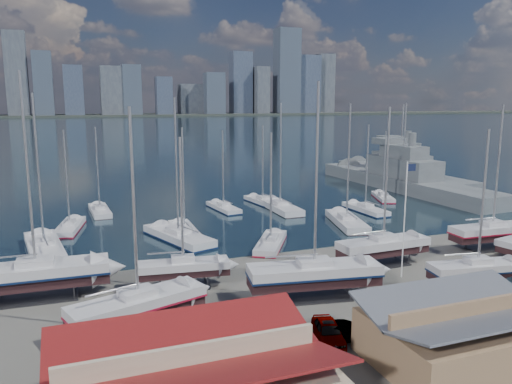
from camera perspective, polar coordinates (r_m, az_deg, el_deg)
name	(u,v)px	position (r m, az deg, el deg)	size (l,w,h in m)	color
ground	(339,280)	(48.83, 9.50, -9.89)	(1400.00, 1400.00, 0.00)	#605E59
water	(105,127)	(350.70, -16.84, 7.09)	(1400.00, 600.00, 0.40)	#1B303F
far_shore	(89,115)	(610.17, -18.55, 8.29)	(1400.00, 80.00, 2.20)	#2D332D
skyline	(80,81)	(603.89, -19.49, 11.83)	(639.14, 43.80, 107.69)	#475166
shed_red	(193,381)	(28.08, -7.22, -20.66)	(14.70, 9.45, 4.51)	#BFB293
shed_grey	(465,330)	(36.17, 22.75, -14.32)	(12.60, 8.40, 4.17)	#8C6B4C
sailboat_cradle_0	(36,274)	(46.92, -23.83, -8.61)	(12.14, 3.74, 19.20)	#2D2D33
sailboat_cradle_1	(138,305)	(38.30, -13.31, -12.46)	(10.56, 5.93, 16.42)	#2D2D33
sailboat_cradle_2	(183,267)	(46.08, -8.32, -8.51)	(8.53, 3.44, 13.72)	#2D2D33
sailboat_cradle_3	(314,274)	(43.57, 6.68, -9.27)	(11.84, 5.03, 18.35)	#2D2D33
sailboat_cradle_4	(383,246)	(53.29, 14.34, -5.99)	(10.07, 3.19, 16.24)	#2D2D33
sailboat_cradle_5	(477,269)	(49.14, 23.98, -8.08)	(9.14, 3.89, 14.44)	#2D2D33
sailboat_cradle_6	(492,231)	(63.35, 25.40, -4.09)	(10.32, 3.43, 16.40)	#2D2D33
sailboat_moored_0	(44,250)	(61.22, -23.02, -6.11)	(5.08, 12.72, 18.49)	black
sailboat_moored_1	(70,228)	(70.36, -20.49, -3.87)	(4.35, 9.55, 13.78)	black
sailboat_moored_2	(100,212)	(79.09, -17.40, -2.16)	(3.01, 9.19, 13.70)	black
sailboat_moored_3	(178,238)	(61.75, -8.85, -5.25)	(7.08, 12.50, 18.03)	black
sailboat_moored_4	(185,232)	(64.60, -8.16, -4.53)	(2.85, 9.49, 14.24)	black
sailboat_moored_5	(223,208)	(78.04, -3.74, -1.88)	(3.49, 8.93, 13.00)	black
sailboat_moored_6	(271,244)	(58.63, 1.69, -5.98)	(7.05, 9.32, 13.92)	black
sailboat_moored_7	(280,208)	(77.86, 2.78, -1.89)	(3.35, 11.51, 17.33)	black
sailboat_moored_8	(263,202)	(82.64, 0.77, -1.17)	(3.78, 9.30, 13.51)	black
sailboat_moored_9	(347,223)	(69.67, 10.31, -3.50)	(5.97, 11.87, 17.26)	black
sailboat_moored_10	(365,210)	(78.51, 12.39, -2.03)	(2.99, 9.47, 14.02)	black
sailboat_moored_11	(383,198)	(89.31, 14.31, -0.63)	(5.13, 8.54, 12.36)	black
naval_ship_east	(402,181)	(100.34, 16.33, 1.24)	(8.67, 46.19, 18.14)	slate
naval_ship_west	(400,172)	(112.17, 16.11, 2.16)	(7.10, 40.49, 17.64)	slate
car_a	(328,331)	(36.84, 8.26, -15.49)	(1.81, 4.51, 1.54)	gray
car_b	(347,332)	(37.21, 10.33, -15.46)	(1.40, 4.01, 1.32)	gray
car_c	(437,309)	(42.47, 20.02, -12.47)	(2.46, 5.33, 1.48)	gray
car_d	(511,284)	(50.53, 27.17, -9.29)	(2.17, 5.33, 1.55)	gray
flagpole	(405,212)	(49.25, 16.71, -2.23)	(1.00, 0.12, 11.23)	white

